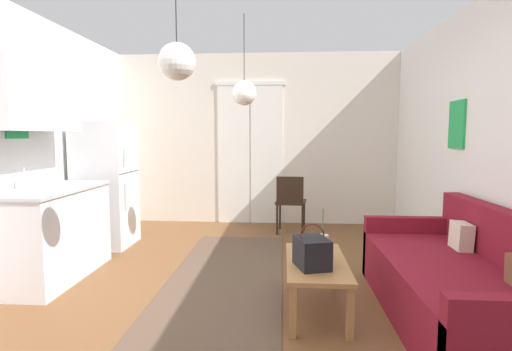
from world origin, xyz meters
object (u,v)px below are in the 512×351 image
object	(u,v)px
handbag	(312,252)
accent_chair	(291,200)
coffee_table	(316,267)
pendant_lamp_far	(244,93)
bamboo_vase	(323,245)
pendant_lamp_near	(177,62)
refrigerator	(106,184)
couch	(464,287)

from	to	relation	value
handbag	accent_chair	distance (m)	2.69
coffee_table	pendant_lamp_far	bearing A→B (deg)	120.49
bamboo_vase	pendant_lamp_near	bearing A→B (deg)	-152.12
bamboo_vase	accent_chair	world-z (taller)	accent_chair
refrigerator	pendant_lamp_near	bearing A→B (deg)	-54.74
accent_chair	refrigerator	bearing A→B (deg)	24.64
couch	coffee_table	xyz separation A→B (m)	(-1.09, 0.14, 0.08)
couch	bamboo_vase	bearing A→B (deg)	165.68
pendant_lamp_near	coffee_table	bearing A→B (deg)	23.64
couch	coffee_table	distance (m)	1.10
couch	handbag	bearing A→B (deg)	-178.77
bamboo_vase	pendant_lamp_far	world-z (taller)	pendant_lamp_far
pendant_lamp_far	pendant_lamp_near	bearing A→B (deg)	-100.16
couch	refrigerator	world-z (taller)	refrigerator
coffee_table	pendant_lamp_near	bearing A→B (deg)	-156.36
couch	pendant_lamp_far	world-z (taller)	pendant_lamp_far
accent_chair	pendant_lamp_far	bearing A→B (deg)	74.49
pendant_lamp_near	accent_chair	bearing A→B (deg)	74.38
accent_chair	handbag	bearing A→B (deg)	98.84
accent_chair	pendant_lamp_far	world-z (taller)	pendant_lamp_far
coffee_table	bamboo_vase	world-z (taller)	bamboo_vase
couch	accent_chair	bearing A→B (deg)	115.27
coffee_table	accent_chair	distance (m)	2.53
couch	coffee_table	bearing A→B (deg)	172.61
refrigerator	coffee_table	bearing A→B (deg)	-34.56
bamboo_vase	accent_chair	bearing A→B (deg)	95.33
couch	refrigerator	xyz separation A→B (m)	(-3.62, 1.88, 0.51)
couch	handbag	xyz separation A→B (m)	(-1.14, -0.02, 0.25)
coffee_table	handbag	bearing A→B (deg)	-106.34
refrigerator	pendant_lamp_far	size ratio (longest dim) A/B	1.64
refrigerator	pendant_lamp_near	xyz separation A→B (m)	(1.54, -2.17, 1.11)
coffee_table	pendant_lamp_far	distance (m)	2.04
refrigerator	handbag	bearing A→B (deg)	-37.57
bamboo_vase	refrigerator	bearing A→B (deg)	147.96
handbag	accent_chair	xyz separation A→B (m)	(-0.12, 2.68, -0.04)
pendant_lamp_near	bamboo_vase	bearing A→B (deg)	27.88
refrigerator	pendant_lamp_near	world-z (taller)	pendant_lamp_near
handbag	pendant_lamp_far	size ratio (longest dim) A/B	0.35
handbag	pendant_lamp_far	distance (m)	2.01
handbag	accent_chair	world-z (taller)	accent_chair
pendant_lamp_far	refrigerator	bearing A→B (deg)	163.18
handbag	pendant_lamp_near	xyz separation A→B (m)	(-0.94, -0.27, 1.38)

